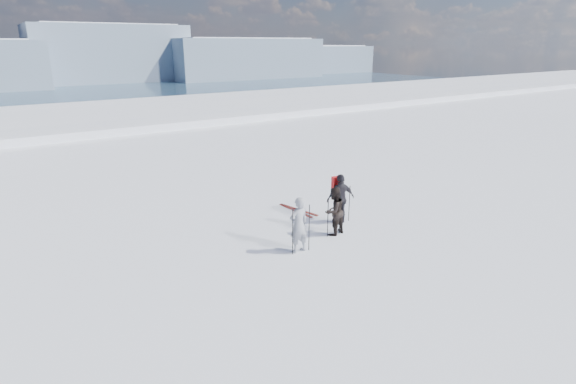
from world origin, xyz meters
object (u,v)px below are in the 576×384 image
Objects in this scene: skis_loose at (297,210)px; skier_grey at (299,225)px; skier_dark at (334,211)px; skier_pack at (340,199)px.

skier_grey is at bearing -124.29° from skis_loose.
skier_pack reaches higher than skier_dark.
skier_pack is at bearing -72.03° from skis_loose.
skier_pack is at bearing -157.93° from skier_grey.
skier_grey is at bearing 2.93° from skier_dark.
skier_grey is 0.99× the size of skier_pack.
skier_dark is at bearing -96.25° from skis_loose.
skier_pack is 1.92m from skis_loose.
skier_dark is 0.88× the size of skis_loose.
skier_grey reaches higher than skier_dark.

